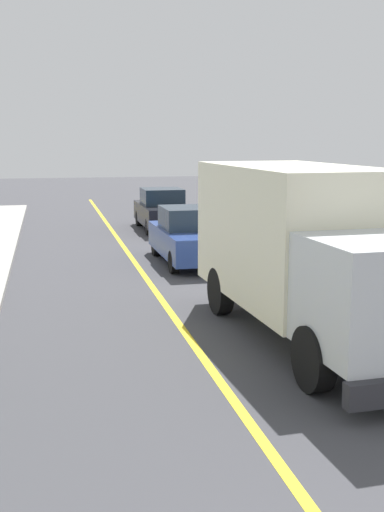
{
  "coord_description": "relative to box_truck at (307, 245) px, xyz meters",
  "views": [
    {
      "loc": [
        -2.51,
        -2.22,
        3.75
      ],
      "look_at": [
        0.27,
        10.45,
        1.4
      ],
      "focal_mm": 46.37,
      "sensor_mm": 36.0,
      "label": 1
    }
  ],
  "objects": [
    {
      "name": "box_truck",
      "position": [
        0.0,
        0.0,
        0.0
      ],
      "size": [
        2.75,
        7.29,
        3.2
      ],
      "color": "#F2EDCC",
      "rests_on": "ground"
    },
    {
      "name": "centre_line_yellow",
      "position": [
        -2.18,
        0.84,
        -1.76
      ],
      "size": [
        0.16,
        56.0,
        0.01
      ],
      "primitive_type": "cube",
      "color": "gold",
      "rests_on": "ground"
    },
    {
      "name": "parked_car_mid",
      "position": [
        -0.12,
        15.02,
        -0.97
      ],
      "size": [
        1.8,
        4.4,
        1.67
      ],
      "color": "black",
      "rests_on": "ground"
    },
    {
      "name": "parked_car_near",
      "position": [
        -0.55,
        7.76,
        -0.97
      ],
      "size": [
        1.86,
        4.42,
        1.67
      ],
      "color": "#2D4793",
      "rests_on": "ground"
    }
  ]
}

